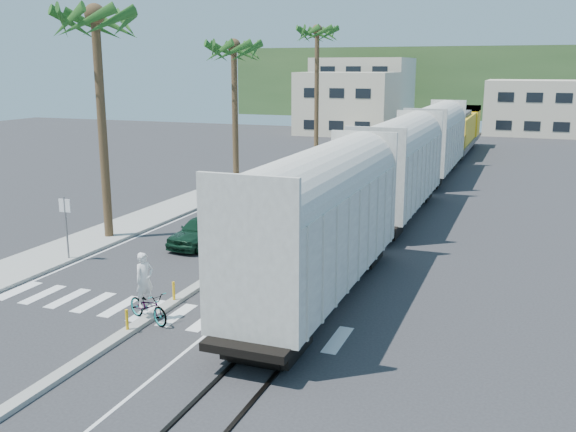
# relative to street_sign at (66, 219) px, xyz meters

# --- Properties ---
(ground) EXTENTS (140.00, 140.00, 0.00)m
(ground) POSITION_rel_street_sign_xyz_m (7.30, -2.00, -1.97)
(ground) COLOR #28282B
(ground) RESTS_ON ground
(sidewalk) EXTENTS (3.00, 90.00, 0.15)m
(sidewalk) POSITION_rel_street_sign_xyz_m (-1.20, 23.00, -1.90)
(sidewalk) COLOR gray
(sidewalk) RESTS_ON ground
(rails) EXTENTS (1.56, 100.00, 0.06)m
(rails) POSITION_rel_street_sign_xyz_m (12.30, 26.00, -1.94)
(rails) COLOR black
(rails) RESTS_ON ground
(median) EXTENTS (0.45, 60.00, 0.85)m
(median) POSITION_rel_street_sign_xyz_m (7.30, 17.96, -1.88)
(median) COLOR gray
(median) RESTS_ON ground
(crosswalk) EXTENTS (14.00, 2.20, 0.01)m
(crosswalk) POSITION_rel_street_sign_xyz_m (7.30, -4.00, -1.97)
(crosswalk) COLOR silver
(crosswalk) RESTS_ON ground
(lane_markings) EXTENTS (9.42, 90.00, 0.01)m
(lane_markings) POSITION_rel_street_sign_xyz_m (5.15, 23.00, -1.97)
(lane_markings) COLOR silver
(lane_markings) RESTS_ON ground
(freight_train) EXTENTS (3.00, 60.94, 5.85)m
(freight_train) POSITION_rel_street_sign_xyz_m (12.30, 19.91, 0.93)
(freight_train) COLOR #B0ACA1
(freight_train) RESTS_ON ground
(palm_trees) EXTENTS (3.50, 37.20, 13.75)m
(palm_trees) POSITION_rel_street_sign_xyz_m (-0.80, 20.70, 8.84)
(palm_trees) COLOR brown
(palm_trees) RESTS_ON ground
(street_sign) EXTENTS (0.60, 0.08, 3.00)m
(street_sign) POSITION_rel_street_sign_xyz_m (0.00, 0.00, 0.00)
(street_sign) COLOR slate
(street_sign) RESTS_ON ground
(buildings) EXTENTS (38.00, 27.00, 10.00)m
(buildings) POSITION_rel_street_sign_xyz_m (0.89, 69.66, 2.39)
(buildings) COLOR beige
(buildings) RESTS_ON ground
(hillside) EXTENTS (80.00, 20.00, 12.00)m
(hillside) POSITION_rel_street_sign_xyz_m (7.30, 98.00, 4.03)
(hillside) COLOR #385628
(hillside) RESTS_ON ground
(car_lead) EXTENTS (2.57, 4.71, 1.49)m
(car_lead) POSITION_rel_street_sign_xyz_m (4.45, 4.57, -1.22)
(car_lead) COLOR #10311F
(car_lead) RESTS_ON ground
(car_second) EXTENTS (1.70, 4.35, 1.41)m
(car_second) POSITION_rel_street_sign_xyz_m (3.15, 11.11, -1.27)
(car_second) COLOR black
(car_second) RESTS_ON ground
(car_third) EXTENTS (2.88, 5.19, 1.40)m
(car_third) POSITION_rel_street_sign_xyz_m (3.98, 16.57, -1.27)
(car_third) COLOR black
(car_third) RESTS_ON ground
(car_rear) EXTENTS (2.76, 5.01, 1.32)m
(car_rear) POSITION_rel_street_sign_xyz_m (3.70, 22.28, -1.31)
(car_rear) COLOR #B9BCBF
(car_rear) RESTS_ON ground
(cyclist) EXTENTS (2.21, 2.62, 2.48)m
(cyclist) POSITION_rel_street_sign_xyz_m (7.34, -4.82, -1.19)
(cyclist) COLOR #9EA0A5
(cyclist) RESTS_ON ground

